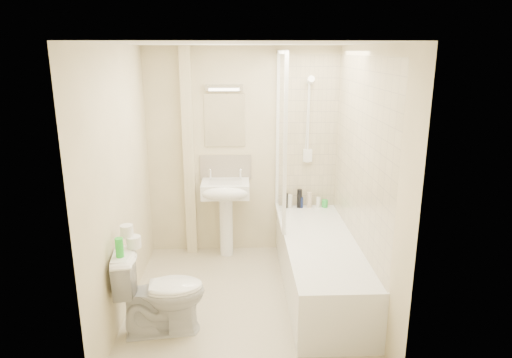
{
  "coord_description": "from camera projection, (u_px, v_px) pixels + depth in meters",
  "views": [
    {
      "loc": [
        -0.04,
        -3.93,
        2.35
      ],
      "look_at": [
        0.11,
        0.2,
        1.18
      ],
      "focal_mm": 32.0,
      "sensor_mm": 36.0,
      "label": 1
    }
  ],
  "objects": [
    {
      "name": "bottle_white_b",
      "position": [
        318.0,
        202.0,
        5.4
      ],
      "size": [
        0.05,
        0.05,
        0.12
      ],
      "primitive_type": "cylinder",
      "color": "white",
      "rests_on": "bathtub"
    },
    {
      "name": "mirror",
      "position": [
        225.0,
        120.0,
        5.17
      ],
      "size": [
        0.46,
        0.01,
        0.6
      ],
      "primitive_type": "cube",
      "color": "white",
      "rests_on": "wall_back"
    },
    {
      "name": "tile_back",
      "position": [
        308.0,
        133.0,
        5.25
      ],
      "size": [
        0.7,
        0.01,
        1.75
      ],
      "primitive_type": "cube",
      "color": "beige",
      "rests_on": "wall_back"
    },
    {
      "name": "wall_left",
      "position": [
        121.0,
        184.0,
        4.05
      ],
      "size": [
        0.02,
        2.5,
        2.4
      ],
      "primitive_type": "cube",
      "color": "beige",
      "rests_on": "ground"
    },
    {
      "name": "shower_screen",
      "position": [
        281.0,
        139.0,
        4.8
      ],
      "size": [
        0.04,
        0.92,
        1.8
      ],
      "color": "white",
      "rests_on": "bathtub"
    },
    {
      "name": "toilet",
      "position": [
        161.0,
        292.0,
        3.86
      ],
      "size": [
        0.6,
        0.84,
        0.75
      ],
      "primitive_type": "imported",
      "rotation": [
        0.0,
        0.0,
        1.7
      ],
      "color": "white",
      "rests_on": "ground"
    },
    {
      "name": "floor",
      "position": [
        245.0,
        302.0,
        4.42
      ],
      "size": [
        2.5,
        2.5,
        0.0
      ],
      "primitive_type": "plane",
      "color": "beige",
      "rests_on": "ground"
    },
    {
      "name": "bathtub",
      "position": [
        320.0,
        264.0,
        4.55
      ],
      "size": [
        0.7,
        2.1,
        0.55
      ],
      "color": "white",
      "rests_on": "ground"
    },
    {
      "name": "green_bottle",
      "position": [
        119.0,
        248.0,
        3.64
      ],
      "size": [
        0.06,
        0.06,
        0.16
      ],
      "primitive_type": "cylinder",
      "color": "green",
      "rests_on": "toilet"
    },
    {
      "name": "bottle_white_a",
      "position": [
        290.0,
        201.0,
        5.38
      ],
      "size": [
        0.06,
        0.06,
        0.16
      ],
      "primitive_type": "cylinder",
      "color": "white",
      "rests_on": "bathtub"
    },
    {
      "name": "wall_back",
      "position": [
        243.0,
        153.0,
        5.29
      ],
      "size": [
        2.2,
        0.02,
        2.4
      ],
      "primitive_type": "cube",
      "color": "beige",
      "rests_on": "ground"
    },
    {
      "name": "tile_right",
      "position": [
        360.0,
        153.0,
        4.26
      ],
      "size": [
        0.01,
        2.1,
        1.75
      ],
      "primitive_type": "cube",
      "color": "beige",
      "rests_on": "wall_right"
    },
    {
      "name": "bottle_black_a",
      "position": [
        286.0,
        201.0,
        5.38
      ],
      "size": [
        0.05,
        0.05,
        0.18
      ],
      "primitive_type": "cylinder",
      "color": "black",
      "rests_on": "bathtub"
    },
    {
      "name": "toilet_roll_lower",
      "position": [
        134.0,
        242.0,
        3.82
      ],
      "size": [
        0.12,
        0.12,
        0.1
      ],
      "primitive_type": "cylinder",
      "color": "white",
      "rests_on": "toilet"
    },
    {
      "name": "toilet_roll_upper",
      "position": [
        127.0,
        231.0,
        3.8
      ],
      "size": [
        0.11,
        0.11,
        0.1
      ],
      "primitive_type": "cylinder",
      "color": "white",
      "rests_on": "toilet_roll_lower"
    },
    {
      "name": "shower_fixture",
      "position": [
        309.0,
        124.0,
        5.17
      ],
      "size": [
        0.1,
        0.16,
        0.99
      ],
      "color": "white",
      "rests_on": "wall_back"
    },
    {
      "name": "pedestal_sink",
      "position": [
        226.0,
        198.0,
        5.19
      ],
      "size": [
        0.54,
        0.49,
        1.04
      ],
      "color": "white",
      "rests_on": "ground"
    },
    {
      "name": "ceiling",
      "position": [
        243.0,
        44.0,
        3.76
      ],
      "size": [
        2.2,
        2.5,
        0.02
      ],
      "primitive_type": "cube",
      "color": "white",
      "rests_on": "wall_back"
    },
    {
      "name": "wall_right",
      "position": [
        365.0,
        182.0,
        4.13
      ],
      "size": [
        0.02,
        2.5,
        2.4
      ],
      "primitive_type": "cube",
      "color": "beige",
      "rests_on": "ground"
    },
    {
      "name": "pipe_boxing",
      "position": [
        189.0,
        154.0,
        5.21
      ],
      "size": [
        0.12,
        0.12,
        2.4
      ],
      "primitive_type": "cube",
      "color": "beige",
      "rests_on": "ground"
    },
    {
      "name": "splashback",
      "position": [
        226.0,
        167.0,
        5.32
      ],
      "size": [
        0.6,
        0.02,
        0.3
      ],
      "primitive_type": "cube",
      "color": "beige",
      "rests_on": "wall_back"
    },
    {
      "name": "bottle_black_b",
      "position": [
        299.0,
        199.0,
        5.38
      ],
      "size": [
        0.06,
        0.06,
        0.22
      ],
      "primitive_type": "cylinder",
      "color": "black",
      "rests_on": "bathtub"
    },
    {
      "name": "strip_light",
      "position": [
        224.0,
        87.0,
        5.05
      ],
      "size": [
        0.42,
        0.07,
        0.07
      ],
      "primitive_type": "cube",
      "color": "silver",
      "rests_on": "wall_back"
    },
    {
      "name": "bottle_cream",
      "position": [
        309.0,
        200.0,
        5.39
      ],
      "size": [
        0.06,
        0.06,
        0.19
      ],
      "primitive_type": "cylinder",
      "color": "beige",
      "rests_on": "bathtub"
    },
    {
      "name": "bottle_green",
      "position": [
        325.0,
        204.0,
        5.41
      ],
      "size": [
        0.07,
        0.07,
        0.09
      ],
      "primitive_type": "cylinder",
      "color": "green",
      "rests_on": "bathtub"
    },
    {
      "name": "bottle_blue",
      "position": [
        301.0,
        202.0,
        5.39
      ],
      "size": [
        0.05,
        0.05,
        0.13
      ],
      "primitive_type": "cylinder",
      "color": "navy",
      "rests_on": "bathtub"
    }
  ]
}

